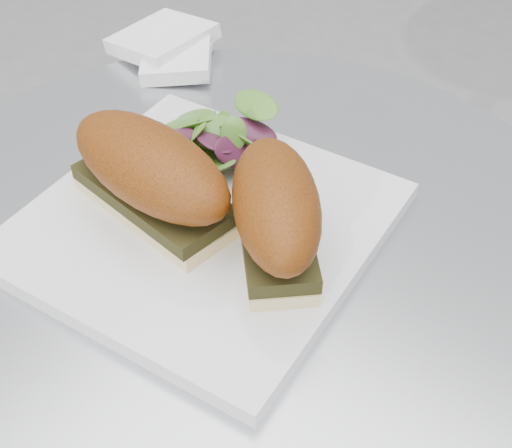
{
  "coord_description": "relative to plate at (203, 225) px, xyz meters",
  "views": [
    {
      "loc": [
        0.27,
        -0.32,
        1.17
      ],
      "look_at": [
        0.02,
        0.02,
        0.77
      ],
      "focal_mm": 50.0,
      "sensor_mm": 36.0,
      "label": 1
    }
  ],
  "objects": [
    {
      "name": "table",
      "position": [
        0.04,
        -0.01,
        -0.25
      ],
      "size": [
        0.7,
        0.7,
        0.73
      ],
      "color": "silver",
      "rests_on": "ground"
    },
    {
      "name": "plate",
      "position": [
        0.0,
        0.0,
        0.0
      ],
      "size": [
        0.31,
        0.31,
        0.02
      ],
      "primitive_type": "cube",
      "rotation": [
        0.0,
        0.0,
        0.09
      ],
      "color": "white",
      "rests_on": "table"
    },
    {
      "name": "sandwich_left",
      "position": [
        -0.04,
        -0.02,
        0.05
      ],
      "size": [
        0.19,
        0.1,
        0.08
      ],
      "rotation": [
        0.0,
        0.0,
        -0.13
      ],
      "color": "beige",
      "rests_on": "plate"
    },
    {
      "name": "sandwich_right",
      "position": [
        0.07,
        0.01,
        0.05
      ],
      "size": [
        0.15,
        0.16,
        0.08
      ],
      "rotation": [
        0.0,
        0.0,
        -0.83
      ],
      "color": "beige",
      "rests_on": "plate"
    },
    {
      "name": "salad",
      "position": [
        -0.05,
        0.09,
        0.03
      ],
      "size": [
        0.1,
        0.1,
        0.05
      ],
      "primitive_type": null,
      "color": "#4B7E29",
      "rests_on": "plate"
    },
    {
      "name": "napkin",
      "position": [
        -0.22,
        0.2,
        0.0
      ],
      "size": [
        0.18,
        0.18,
        0.02
      ],
      "primitive_type": null,
      "rotation": [
        0.0,
        0.0,
        -0.42
      ],
      "color": "white",
      "rests_on": "table"
    }
  ]
}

